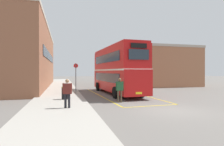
{
  "coord_description": "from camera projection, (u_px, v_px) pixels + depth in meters",
  "views": [
    {
      "loc": [
        -6.23,
        -10.03,
        2.3
      ],
      "look_at": [
        -0.47,
        12.17,
        2.11
      ],
      "focal_mm": 30.78,
      "sensor_mm": 36.0,
      "label": 1
    }
  ],
  "objects": [
    {
      "name": "litter_bin",
      "position": [
        65.0,
        93.0,
        14.85
      ],
      "size": [
        0.51,
        0.51,
        0.96
      ],
      "color": "black",
      "rests_on": "sidewalk_left"
    },
    {
      "name": "sidewalk_left",
      "position": [
        60.0,
        88.0,
        25.92
      ],
      "size": [
        4.0,
        57.6,
        0.14
      ],
      "primitive_type": "cube",
      "color": "#A39E93",
      "rests_on": "ground"
    },
    {
      "name": "pedestrian_boarding",
      "position": [
        120.0,
        88.0,
        14.16
      ],
      "size": [
        0.6,
        0.27,
        1.81
      ],
      "color": "#473828",
      "rests_on": "ground"
    },
    {
      "name": "double_decker_bus",
      "position": [
        117.0,
        69.0,
        19.88
      ],
      "size": [
        3.1,
        10.94,
        4.75
      ],
      "color": "black",
      "rests_on": "ground"
    },
    {
      "name": "ground_plane",
      "position": [
        111.0,
        89.0,
        25.23
      ],
      "size": [
        135.6,
        135.6,
        0.0
      ],
      "primitive_type": "plane",
      "color": "#66605B"
    },
    {
      "name": "single_deck_bus",
      "position": [
        116.0,
        75.0,
        36.12
      ],
      "size": [
        3.7,
        9.49,
        3.02
      ],
      "color": "black",
      "rests_on": "ground"
    },
    {
      "name": "bus_stop_sign",
      "position": [
        76.0,
        75.0,
        18.89
      ],
      "size": [
        0.44,
        0.13,
        2.95
      ],
      "color": "#4C4C51",
      "rests_on": "sidewalk_left"
    },
    {
      "name": "pedestrian_waiting_near",
      "position": [
        67.0,
        91.0,
        11.32
      ],
      "size": [
        0.55,
        0.34,
        1.7
      ],
      "color": "black",
      "rests_on": "sidewalk_left"
    },
    {
      "name": "bay_marking_yellow",
      "position": [
        123.0,
        96.0,
        18.0
      ],
      "size": [
        4.69,
        13.02,
        0.01
      ],
      "color": "gold",
      "rests_on": "ground"
    },
    {
      "name": "brick_building_left",
      "position": [
        24.0,
        58.0,
        27.62
      ],
      "size": [
        7.03,
        26.03,
        8.49
      ],
      "color": "brown",
      "rests_on": "ground"
    },
    {
      "name": "depot_building_right",
      "position": [
        154.0,
        67.0,
        34.77
      ],
      "size": [
        8.78,
        15.79,
        6.15
      ],
      "color": "#9E6647",
      "rests_on": "ground"
    }
  ]
}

